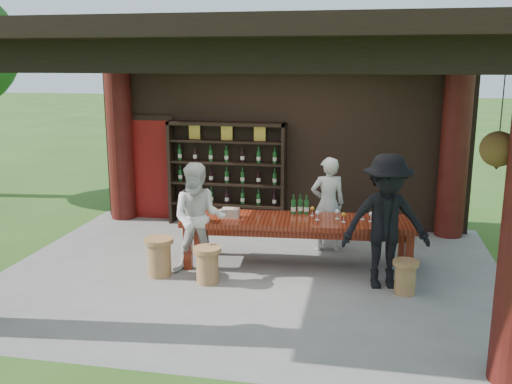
% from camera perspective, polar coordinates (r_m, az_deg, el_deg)
% --- Properties ---
extents(ground, '(90.00, 90.00, 0.00)m').
position_cam_1_polar(ground, '(8.63, -0.52, -8.05)').
color(ground, '#2D5119').
rests_on(ground, ground).
extents(pavilion, '(7.50, 6.00, 3.60)m').
position_cam_1_polar(pavilion, '(8.53, -0.05, 6.47)').
color(pavilion, slate).
rests_on(pavilion, ground).
extents(wine_shelf, '(2.26, 0.34, 1.98)m').
position_cam_1_polar(wine_shelf, '(10.87, -2.95, 1.82)').
color(wine_shelf, black).
rests_on(wine_shelf, ground).
extents(tasting_table, '(3.57, 1.17, 0.75)m').
position_cam_1_polar(tasting_table, '(8.75, 4.15, -3.40)').
color(tasting_table, '#50190B').
rests_on(tasting_table, ground).
extents(stool_near_left, '(0.40, 0.40, 0.53)m').
position_cam_1_polar(stool_near_left, '(8.19, -4.89, -7.19)').
color(stool_near_left, brown).
rests_on(stool_near_left, ground).
extents(stool_near_right, '(0.36, 0.36, 0.47)m').
position_cam_1_polar(stool_near_right, '(8.06, 14.70, -8.15)').
color(stool_near_right, brown).
rests_on(stool_near_right, ground).
extents(stool_far_left, '(0.44, 0.44, 0.57)m').
position_cam_1_polar(stool_far_left, '(8.53, -9.66, -6.32)').
color(stool_far_left, brown).
rests_on(stool_far_left, ground).
extents(host, '(0.66, 0.53, 1.58)m').
position_cam_1_polar(host, '(9.49, 7.19, -1.20)').
color(host, beige).
rests_on(host, ground).
extents(guest_woman, '(0.92, 0.78, 1.66)m').
position_cam_1_polar(guest_woman, '(8.44, -5.75, -2.66)').
color(guest_woman, silver).
rests_on(guest_woman, ground).
extents(guest_man, '(1.34, 0.94, 1.89)m').
position_cam_1_polar(guest_man, '(8.03, 12.89, -2.92)').
color(guest_man, black).
rests_on(guest_man, ground).
extents(table_bottles, '(0.28, 0.12, 0.31)m').
position_cam_1_polar(table_bottles, '(8.96, 4.43, -1.22)').
color(table_bottles, '#194C1E').
rests_on(table_bottles, tasting_table).
extents(table_glasses, '(0.96, 0.34, 0.15)m').
position_cam_1_polar(table_glasses, '(8.72, 8.45, -2.27)').
color(table_glasses, silver).
rests_on(table_glasses, tasting_table).
extents(napkin_basket, '(0.27, 0.20, 0.14)m').
position_cam_1_polar(napkin_basket, '(8.76, -2.57, -2.09)').
color(napkin_basket, '#BF6672').
rests_on(napkin_basket, tasting_table).
extents(shrubs, '(15.01, 8.50, 1.36)m').
position_cam_1_polar(shrubs, '(8.37, 4.47, -4.66)').
color(shrubs, '#194C14').
rests_on(shrubs, ground).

